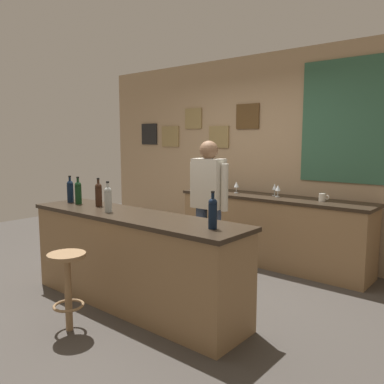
{
  "coord_description": "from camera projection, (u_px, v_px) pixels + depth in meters",
  "views": [
    {
      "loc": [
        2.84,
        -2.92,
        1.63
      ],
      "look_at": [
        0.05,
        0.45,
        1.05
      ],
      "focal_mm": 37.05,
      "sensor_mm": 36.0,
      "label": 1
    }
  ],
  "objects": [
    {
      "name": "wine_glass_b",
      "position": [
        236.0,
        185.0,
        5.45
      ],
      "size": [
        0.07,
        0.07,
        0.16
      ],
      "color": "silver",
      "rests_on": "side_counter"
    },
    {
      "name": "wine_bottle_e",
      "position": [
        213.0,
        212.0,
        3.17
      ],
      "size": [
        0.07,
        0.07,
        0.31
      ],
      "color": "black",
      "rests_on": "bar_counter"
    },
    {
      "name": "wine_bottle_c",
      "position": [
        99.0,
        194.0,
        4.24
      ],
      "size": [
        0.07,
        0.07,
        0.31
      ],
      "color": "black",
      "rests_on": "bar_counter"
    },
    {
      "name": "wine_glass_a",
      "position": [
        222.0,
        183.0,
        5.67
      ],
      "size": [
        0.07,
        0.07,
        0.16
      ],
      "color": "silver",
      "rests_on": "side_counter"
    },
    {
      "name": "coffee_mug",
      "position": [
        323.0,
        197.0,
        4.72
      ],
      "size": [
        0.12,
        0.08,
        0.09
      ],
      "color": "silver",
      "rests_on": "side_counter"
    },
    {
      "name": "back_wall",
      "position": [
        262.0,
        155.0,
        5.59
      ],
      "size": [
        6.0,
        0.09,
        2.8
      ],
      "color": "tan",
      "rests_on": "ground_plane"
    },
    {
      "name": "bartender",
      "position": [
        208.0,
        201.0,
        4.48
      ],
      "size": [
        0.52,
        0.21,
        1.62
      ],
      "color": "#384766",
      "rests_on": "ground_plane"
    },
    {
      "name": "wine_glass_c",
      "position": [
        275.0,
        187.0,
        5.18
      ],
      "size": [
        0.07,
        0.07,
        0.16
      ],
      "color": "silver",
      "rests_on": "side_counter"
    },
    {
      "name": "wine_bottle_a",
      "position": [
        70.0,
        191.0,
        4.5
      ],
      "size": [
        0.07,
        0.07,
        0.31
      ],
      "color": "black",
      "rests_on": "bar_counter"
    },
    {
      "name": "ground_plane",
      "position": [
        162.0,
        293.0,
        4.24
      ],
      "size": [
        10.0,
        10.0,
        0.0
      ],
      "primitive_type": "plane",
      "color": "#423D38"
    },
    {
      "name": "bar_counter",
      "position": [
        133.0,
        260.0,
        3.88
      ],
      "size": [
        2.51,
        0.6,
        0.92
      ],
      "color": "olive",
      "rests_on": "ground_plane"
    },
    {
      "name": "wine_bottle_b",
      "position": [
        78.0,
        192.0,
        4.38
      ],
      "size": [
        0.07,
        0.07,
        0.31
      ],
      "color": "black",
      "rests_on": "bar_counter"
    },
    {
      "name": "side_counter",
      "position": [
        271.0,
        230.0,
        5.19
      ],
      "size": [
        2.58,
        0.56,
        0.9
      ],
      "color": "olive",
      "rests_on": "ground_plane"
    },
    {
      "name": "wine_bottle_d",
      "position": [
        108.0,
        198.0,
        3.9
      ],
      "size": [
        0.07,
        0.07,
        0.31
      ],
      "color": "#999E99",
      "rests_on": "bar_counter"
    },
    {
      "name": "bar_stool",
      "position": [
        67.0,
        279.0,
        3.36
      ],
      "size": [
        0.32,
        0.32,
        0.68
      ],
      "color": "olive",
      "rests_on": "ground_plane"
    },
    {
      "name": "wine_glass_d",
      "position": [
        278.0,
        188.0,
        5.07
      ],
      "size": [
        0.07,
        0.07,
        0.16
      ],
      "color": "silver",
      "rests_on": "side_counter"
    }
  ]
}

